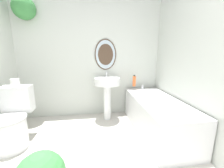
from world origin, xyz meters
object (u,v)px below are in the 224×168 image
(bathtub, at_px, (156,115))
(pedestal_sink, at_px, (107,88))
(toilet, at_px, (12,123))
(toilet_paper_roll, at_px, (15,82))
(shampoo_bottle, at_px, (134,81))

(bathtub, bearing_deg, pedestal_sink, 144.17)
(toilet, height_order, bathtub, toilet)
(toilet_paper_roll, bearing_deg, shampoo_bottle, 13.86)
(bathtub, height_order, toilet_paper_roll, toilet_paper_roll)
(bathtub, bearing_deg, toilet_paper_roll, 175.85)
(toilet, xyz_separation_m, toilet_paper_roll, (0.00, 0.21, 0.51))
(shampoo_bottle, bearing_deg, toilet, -160.31)
(bathtub, height_order, shampoo_bottle, shampoo_bottle)
(toilet, xyz_separation_m, pedestal_sink, (1.35, 0.59, 0.29))
(bathtub, bearing_deg, shampoo_bottle, 106.95)
(toilet, distance_m, toilet_paper_roll, 0.55)
(pedestal_sink, bearing_deg, toilet_paper_roll, -164.44)
(toilet, height_order, toilet_paper_roll, toilet_paper_roll)
(toilet_paper_roll, bearing_deg, pedestal_sink, 15.56)
(toilet, distance_m, bathtub, 2.08)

